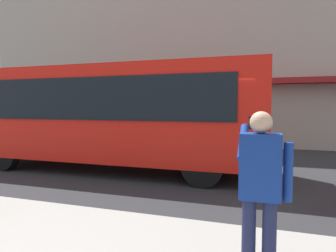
{
  "coord_description": "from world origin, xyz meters",
  "views": [
    {
      "loc": [
        -1.5,
        7.93,
        1.9
      ],
      "look_at": [
        1.21,
        -0.28,
        1.34
      ],
      "focal_mm": 32.11,
      "sensor_mm": 36.0,
      "label": 1
    }
  ],
  "objects": [
    {
      "name": "building_facade_far",
      "position": [
        -0.02,
        -6.8,
        5.99
      ],
      "size": [
        28.0,
        1.55,
        12.0
      ],
      "color": "#A89E8E",
      "rests_on": "ground_plane"
    },
    {
      "name": "pedestrian_photographer",
      "position": [
        -1.45,
        4.82,
        1.14
      ],
      "size": [
        0.53,
        0.52,
        1.7
      ],
      "color": "#1E2347",
      "rests_on": "sidewalk_curb"
    },
    {
      "name": "red_bus",
      "position": [
        2.94,
        -0.02,
        1.68
      ],
      "size": [
        9.05,
        2.54,
        3.08
      ],
      "color": "red",
      "rests_on": "ground_plane"
    },
    {
      "name": "ground_plane",
      "position": [
        0.0,
        0.0,
        0.0
      ],
      "size": [
        60.0,
        60.0,
        0.0
      ],
      "primitive_type": "plane",
      "color": "#2B2B2D"
    }
  ]
}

